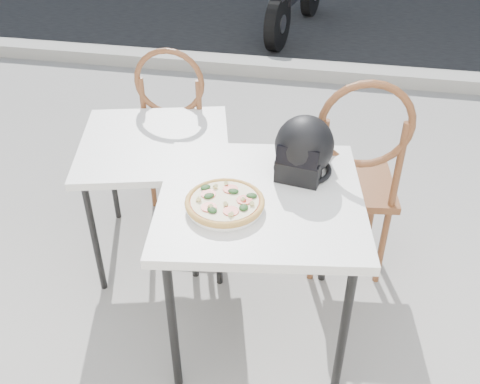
% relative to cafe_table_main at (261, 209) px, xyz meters
% --- Properties ---
extents(ground, '(80.00, 80.00, 0.00)m').
position_rel_cafe_table_main_xyz_m(ground, '(0.42, 0.11, -0.71)').
color(ground, gray).
rests_on(ground, ground).
extents(curb, '(30.00, 0.25, 0.12)m').
position_rel_cafe_table_main_xyz_m(curb, '(0.42, 3.11, -0.65)').
color(curb, gray).
rests_on(curb, ground).
extents(cafe_table_main, '(0.94, 0.94, 0.78)m').
position_rel_cafe_table_main_xyz_m(cafe_table_main, '(0.00, 0.00, 0.00)').
color(cafe_table_main, silver).
rests_on(cafe_table_main, ground).
extents(plate, '(0.37, 0.37, 0.02)m').
position_rel_cafe_table_main_xyz_m(plate, '(-0.12, -0.12, 0.08)').
color(plate, white).
rests_on(plate, cafe_table_main).
extents(pizza, '(0.31, 0.31, 0.04)m').
position_rel_cafe_table_main_xyz_m(pizza, '(-0.12, -0.12, 0.10)').
color(pizza, tan).
rests_on(pizza, plate).
extents(helmet, '(0.29, 0.30, 0.26)m').
position_rel_cafe_table_main_xyz_m(helmet, '(0.14, 0.20, 0.18)').
color(helmet, black).
rests_on(helmet, cafe_table_main).
extents(cafe_chair_main, '(0.49, 0.49, 1.14)m').
position_rel_cafe_table_main_xyz_m(cafe_chair_main, '(0.38, 0.50, -0.07)').
color(cafe_chair_main, brown).
rests_on(cafe_chair_main, ground).
extents(cafe_table_side, '(0.90, 0.90, 0.70)m').
position_rel_cafe_table_main_xyz_m(cafe_table_side, '(-0.62, 0.47, -0.07)').
color(cafe_table_side, silver).
rests_on(cafe_table_side, ground).
extents(cafe_chair_side, '(0.43, 0.43, 1.04)m').
position_rel_cafe_table_main_xyz_m(cafe_chair_side, '(-0.66, 0.94, -0.13)').
color(cafe_chair_side, brown).
rests_on(cafe_chair_side, ground).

